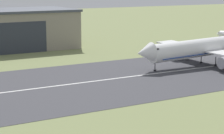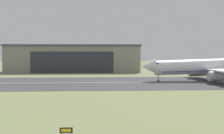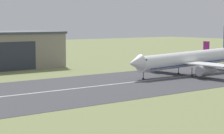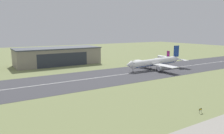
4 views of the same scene
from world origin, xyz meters
TOP-DOWN VIEW (x-y plane):
  - ground_plane at (0.00, 54.87)m, footprint 704.49×704.49m
  - runway_strip at (0.00, 109.74)m, footprint 464.49×48.31m
  - runway_centreline at (0.00, 109.74)m, footprint 418.04×0.70m
  - hangar_building at (2.69, 177.11)m, footprint 73.29×28.77m
  - airplane_landing at (58.70, 112.65)m, footprint 55.42×45.36m
  - runway_sign at (10.19, 35.64)m, footprint 1.53×0.13m

SIDE VIEW (x-z plane):
  - ground_plane at x=0.00m, z-range 0.00..0.00m
  - runway_strip at x=0.00m, z-range 0.00..0.06m
  - runway_centreline at x=0.00m, z-range 0.06..0.07m
  - runway_sign at x=10.19m, z-range 0.43..2.21m
  - airplane_landing at x=58.70m, z-range -3.36..14.41m
  - hangar_building at x=2.69m, z-range 0.02..15.16m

